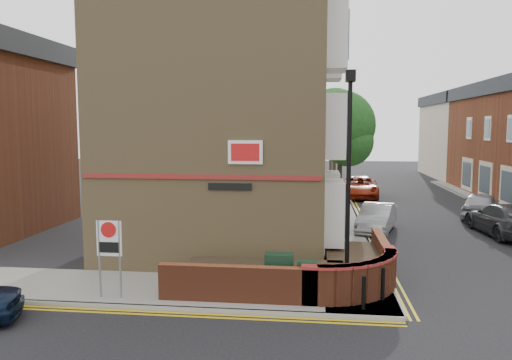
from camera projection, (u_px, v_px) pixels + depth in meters
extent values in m
plane|color=black|center=(287.00, 316.00, 13.02)|extent=(120.00, 120.00, 0.00)
cube|color=gray|center=(173.00, 290.00, 14.90)|extent=(13.00, 3.00, 0.12)
cube|color=gray|center=(337.00, 212.00, 28.58)|extent=(2.00, 32.00, 0.12)
cube|color=gray|center=(157.00, 308.00, 13.42)|extent=(13.00, 0.15, 0.12)
cube|color=gray|center=(355.00, 212.00, 28.46)|extent=(0.15, 32.00, 0.12)
cube|color=gold|center=(154.00, 313.00, 13.18)|extent=(13.00, 0.28, 0.01)
cube|color=gold|center=(359.00, 213.00, 28.44)|extent=(0.28, 32.00, 0.01)
cube|color=olive|center=(226.00, 110.00, 20.67)|extent=(8.00, 10.00, 11.00)
cube|color=maroon|center=(199.00, 177.00, 15.95)|extent=(7.80, 0.06, 0.15)
cube|color=white|center=(245.00, 152.00, 15.67)|extent=(1.10, 0.05, 0.75)
cube|color=black|center=(230.00, 187.00, 15.85)|extent=(1.40, 0.04, 0.22)
cylinder|color=black|center=(348.00, 193.00, 13.68)|extent=(0.12, 0.12, 6.00)
cylinder|color=black|center=(346.00, 284.00, 13.96)|extent=(0.20, 0.20, 0.80)
cube|color=black|center=(351.00, 76.00, 13.34)|extent=(0.25, 0.50, 0.30)
cube|color=black|center=(279.00, 274.00, 14.26)|extent=(0.80, 0.45, 1.20)
cube|color=black|center=(307.00, 280.00, 13.88)|extent=(0.55, 0.40, 1.10)
cylinder|color=black|center=(364.00, 293.00, 13.12)|extent=(0.11, 0.11, 0.90)
cylinder|color=black|center=(383.00, 284.00, 13.84)|extent=(0.11, 0.11, 0.90)
cylinder|color=slate|center=(100.00, 259.00, 14.00)|extent=(0.06, 0.06, 2.20)
cylinder|color=slate|center=(120.00, 260.00, 13.93)|extent=(0.06, 0.06, 2.20)
cube|color=white|center=(109.00, 238.00, 13.90)|extent=(0.72, 0.04, 1.00)
cylinder|color=red|center=(108.00, 230.00, 13.84)|extent=(0.44, 0.02, 0.44)
cube|color=beige|center=(458.00, 141.00, 48.47)|extent=(5.00, 12.00, 7.00)
cube|color=#272A2F|center=(460.00, 100.00, 48.04)|extent=(5.40, 12.40, 1.00)
cylinder|color=#382B1E|center=(340.00, 175.00, 26.35)|extent=(0.24, 0.24, 4.55)
sphere|color=#194B19|center=(341.00, 125.00, 26.07)|extent=(3.64, 3.64, 3.64)
sphere|color=#194B19|center=(348.00, 141.00, 25.82)|extent=(2.60, 2.60, 2.60)
sphere|color=#194B19|center=(334.00, 134.00, 26.55)|extent=(2.86, 2.86, 2.86)
cylinder|color=#382B1E|center=(334.00, 160.00, 34.22)|extent=(0.24, 0.24, 5.04)
sphere|color=#194B19|center=(335.00, 118.00, 33.92)|extent=(4.03, 4.03, 4.03)
sphere|color=#194B19|center=(341.00, 132.00, 33.67)|extent=(2.88, 2.88, 2.88)
sphere|color=#194B19|center=(330.00, 125.00, 34.40)|extent=(3.17, 3.17, 3.17)
cylinder|color=#382B1E|center=(331.00, 155.00, 42.14)|extent=(0.24, 0.24, 4.76)
sphere|color=#194B19|center=(331.00, 123.00, 41.85)|extent=(3.81, 3.81, 3.81)
sphere|color=#194B19|center=(336.00, 134.00, 41.60)|extent=(2.72, 2.72, 2.72)
sphere|color=#194B19|center=(327.00, 129.00, 42.33)|extent=(2.99, 2.99, 2.99)
cylinder|color=black|center=(338.00, 170.00, 37.24)|extent=(0.10, 0.10, 3.20)
imported|color=black|center=(338.00, 141.00, 37.01)|extent=(0.20, 0.16, 1.00)
imported|color=#9FA2A6|center=(377.00, 218.00, 23.38)|extent=(2.39, 4.18, 1.30)
imported|color=#9B2810|center=(360.00, 187.00, 34.70)|extent=(2.76, 5.37, 1.45)
imported|color=#2C2D30|center=(505.00, 219.00, 22.56)|extent=(2.50, 5.22, 1.47)
imported|color=#999BA0|center=(481.00, 205.00, 26.72)|extent=(3.22, 4.56, 1.44)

